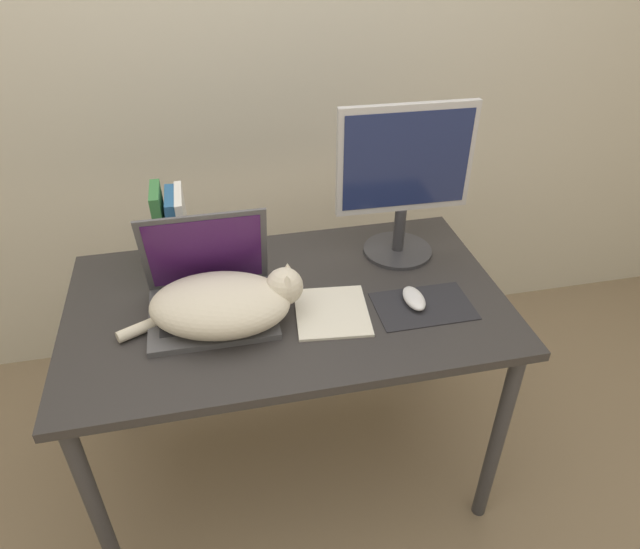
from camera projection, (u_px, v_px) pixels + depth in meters
wall_back at (244, 38)px, 1.98m from camera, size 8.00×0.05×2.60m
desk at (288, 321)px, 1.70m from camera, size 1.25×0.73×0.76m
laptop at (210, 294)px, 1.58m from camera, size 0.35×0.28×0.29m
cat at (225, 303)px, 1.52m from camera, size 0.51×0.31×0.15m
external_monitor at (404, 177)px, 1.71m from camera, size 0.42×0.22×0.49m
mousepad at (423, 306)px, 1.62m from camera, size 0.28×0.18×0.00m
computer_mouse at (414, 298)px, 1.62m from camera, size 0.06×0.11×0.03m
book_row at (173, 229)px, 1.74m from camera, size 0.10×0.17×0.26m
notepad at (332, 312)px, 1.60m from camera, size 0.22×0.24×0.01m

